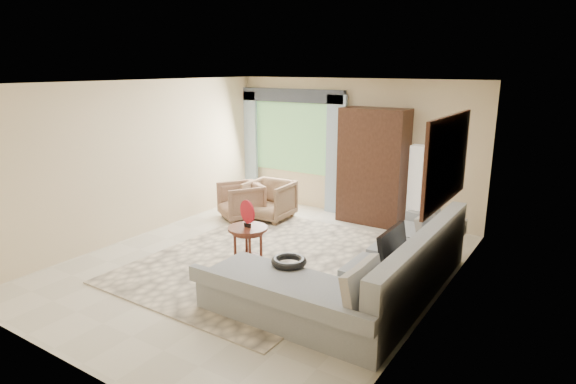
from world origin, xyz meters
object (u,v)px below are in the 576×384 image
Objects in this scene: armchair_left at (241,201)px; floor_lamp at (416,188)px; coffee_table at (248,245)px; potted_plant at (237,191)px; tv_screen at (393,248)px; armchair_right at (269,200)px; sectional_sofa at (369,279)px; armoire at (373,167)px.

floor_lamp is at bearing 54.08° from armchair_left.
potted_plant is at bearing 131.92° from coffee_table.
tv_screen is at bearing -0.43° from coffee_table.
potted_plant is at bearing 165.14° from armchair_left.
tv_screen is 3.74m from armchair_right.
tv_screen is 0.91× the size of armchair_right.
floor_lamp is (-0.43, 2.96, 0.47)m from sectional_sofa.
sectional_sofa is 3.24m from armoire.
armchair_left is at bearing 155.20° from tv_screen.
sectional_sofa is at bearing -2.01° from coffee_table.
armchair_right is (-0.98, 1.93, 0.07)m from coffee_table.
armchair_left is 0.50× the size of floor_lamp.
tv_screen is 2.23m from coffee_table.
coffee_table is at bearing -48.08° from potted_plant.
coffee_table is (-1.93, 0.07, 0.02)m from sectional_sofa.
potted_plant is at bearing 148.61° from sectional_sofa.
coffee_table is at bearing -117.31° from floor_lamp.
potted_plant is at bearing -172.50° from armoire.
tv_screen is 1.43× the size of potted_plant.
tv_screen is at bearing -62.21° from armoire.
sectional_sofa is 6.04× the size of coffee_table.
floor_lamp is at bearing 6.81° from potted_plant.
coffee_table is 1.11× the size of potted_plant.
armoire reaches higher than sectional_sofa.
tv_screen is at bearing 10.82° from sectional_sofa.
armchair_right is (-3.18, 1.95, -0.35)m from tv_screen.
sectional_sofa is 1.93m from coffee_table.
tv_screen reaches higher than sectional_sofa.
floor_lamp is at bearing 18.60° from armchair_right.
armoire is (1.68, 0.90, 0.68)m from armchair_right.
tv_screen is 3.23m from armoire.
armoire reaches higher than coffee_table.
coffee_table is at bearing 177.99° from sectional_sofa.
coffee_table is 2.22m from armchair_left.
potted_plant is at bearing 150.69° from tv_screen.
coffee_table is 0.27× the size of armoire.
coffee_table is 0.38× the size of floor_lamp.
coffee_table is 2.17m from armchair_right.
armoire is (2.89, 0.38, 0.79)m from potted_plant.
coffee_table is 3.01m from armoire.
tv_screen is at bearing -29.31° from potted_plant.
armchair_left is at bearing -46.54° from potted_plant.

